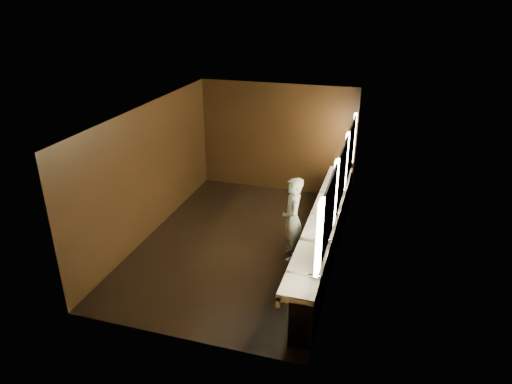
% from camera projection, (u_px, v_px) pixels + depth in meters
% --- Properties ---
extents(floor, '(6.00, 6.00, 0.00)m').
position_uv_depth(floor, '(241.00, 243.00, 9.62)').
color(floor, black).
rests_on(floor, ground).
extents(ceiling, '(4.00, 6.00, 0.02)m').
position_uv_depth(ceiling, '(238.00, 112.00, 8.48)').
color(ceiling, '#2D2D2B').
rests_on(ceiling, wall_back).
extents(wall_back, '(4.00, 0.02, 2.80)m').
position_uv_depth(wall_back, '(277.00, 138.00, 11.68)').
color(wall_back, black).
rests_on(wall_back, floor).
extents(wall_front, '(4.00, 0.02, 2.80)m').
position_uv_depth(wall_front, '(172.00, 260.00, 6.43)').
color(wall_front, black).
rests_on(wall_front, floor).
extents(wall_left, '(0.02, 6.00, 2.80)m').
position_uv_depth(wall_left, '(149.00, 171.00, 9.58)').
color(wall_left, black).
rests_on(wall_left, floor).
extents(wall_right, '(0.02, 6.00, 2.80)m').
position_uv_depth(wall_right, '(341.00, 193.00, 8.53)').
color(wall_right, black).
rests_on(wall_right, floor).
extents(sink_counter, '(0.55, 5.40, 1.01)m').
position_uv_depth(sink_counter, '(327.00, 234.00, 8.95)').
color(sink_counter, black).
rests_on(sink_counter, floor).
extents(mirror_band, '(0.06, 5.03, 1.15)m').
position_uv_depth(mirror_band, '(341.00, 176.00, 8.39)').
color(mirror_band, '#FDEBB5').
rests_on(mirror_band, wall_right).
extents(person, '(0.57, 0.71, 1.69)m').
position_uv_depth(person, '(292.00, 219.00, 8.78)').
color(person, '#94BDDD').
rests_on(person, floor).
extents(trash_bin, '(0.45, 0.45, 0.53)m').
position_uv_depth(trash_bin, '(309.00, 259.00, 8.54)').
color(trash_bin, black).
rests_on(trash_bin, floor).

